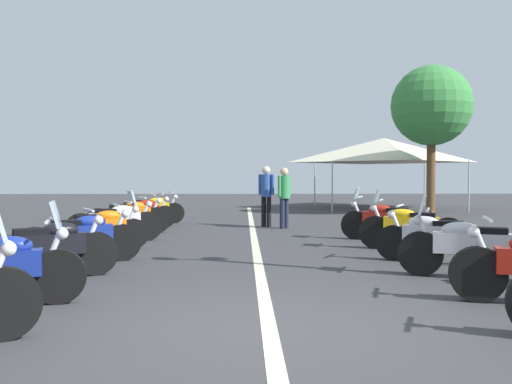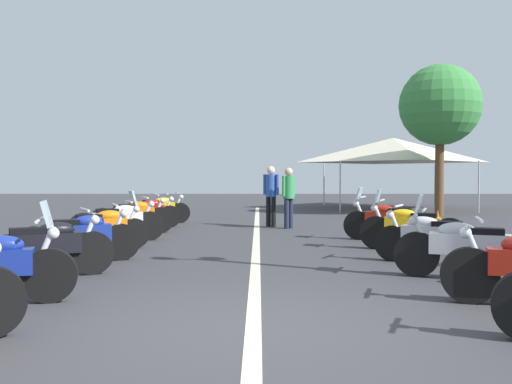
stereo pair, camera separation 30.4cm
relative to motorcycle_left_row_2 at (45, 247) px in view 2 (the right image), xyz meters
name	(u,v)px [view 2 (the right image)]	position (x,y,z in m)	size (l,w,h in m)	color
ground_plane	(253,330)	(-2.74, -3.08, -0.46)	(80.00, 80.00, 0.00)	#38383A
lane_centre_stripe	(256,245)	(3.80, -3.08, -0.46)	(28.27, 0.16, 0.01)	beige
motorcycle_left_row_2	(45,247)	(0.00, 0.00, 0.00)	(1.09, 1.87, 1.01)	black
motorcycle_left_row_3	(80,236)	(1.50, -0.03, 0.00)	(0.96, 2.00, 1.00)	black
motorcycle_left_row_4	(102,227)	(3.07, 0.03, 0.00)	(1.01, 1.85, 1.20)	black
motorcycle_left_row_5	(118,221)	(4.49, 0.06, 0.01)	(1.03, 2.02, 1.02)	black
motorcycle_left_row_6	(133,215)	(6.25, 0.12, 0.01)	(0.92, 2.08, 1.02)	black
motorcycle_left_row_7	(146,212)	(7.82, 0.09, -0.01)	(0.85, 1.97, 1.00)	black
motorcycle_left_row_8	(158,209)	(9.33, 0.02, 0.00)	(0.83, 2.00, 1.00)	black
motorcycle_right_row_2	(467,247)	(-0.08, -6.15, 0.01)	(0.96, 2.06, 1.22)	black
motorcycle_right_row_3	(432,237)	(1.38, -6.10, -0.01)	(1.06, 1.87, 0.99)	black
motorcycle_right_row_4	(411,227)	(3.02, -6.18, 0.02)	(0.96, 2.01, 1.23)	black
motorcycle_right_row_5	(389,220)	(4.68, -6.13, 0.02)	(1.01, 2.06, 1.23)	black
traffic_cone_0	(438,222)	(6.38, -7.80, -0.17)	(0.36, 0.36, 0.61)	orange
bystander_0	(271,191)	(8.21, -3.50, 0.58)	(0.33, 0.46, 1.77)	black
bystander_3	(289,193)	(7.66, -3.98, 0.55)	(0.41, 0.39, 1.72)	#1E2338
roadside_tree_0	(440,106)	(12.63, -9.85, 3.62)	(2.99, 2.99, 5.61)	brown
event_tent	(393,150)	(17.17, -9.21, 2.19)	(6.20, 6.20, 3.20)	beige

